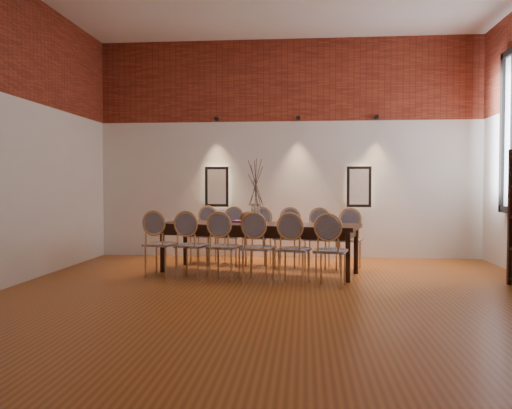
# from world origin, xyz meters

# --- Properties ---
(floor) EXTENTS (7.00, 7.00, 0.02)m
(floor) POSITION_xyz_m (0.00, 0.00, -0.01)
(floor) COLOR #984B18
(floor) RESTS_ON ground
(wall_back) EXTENTS (7.00, 0.10, 4.00)m
(wall_back) POSITION_xyz_m (0.00, 3.55, 2.00)
(wall_back) COLOR silver
(wall_back) RESTS_ON ground
(wall_front) EXTENTS (7.00, 0.10, 4.00)m
(wall_front) POSITION_xyz_m (0.00, -3.55, 2.00)
(wall_front) COLOR silver
(wall_front) RESTS_ON ground
(brick_band_back) EXTENTS (7.00, 0.02, 1.50)m
(brick_band_back) POSITION_xyz_m (0.00, 3.48, 3.25)
(brick_band_back) COLOR maroon
(brick_band_back) RESTS_ON ground
(niche_left) EXTENTS (0.36, 0.06, 0.66)m
(niche_left) POSITION_xyz_m (-1.30, 3.45, 1.30)
(niche_left) COLOR #FFEAC6
(niche_left) RESTS_ON wall_back
(niche_right) EXTENTS (0.36, 0.06, 0.66)m
(niche_right) POSITION_xyz_m (1.30, 3.45, 1.30)
(niche_right) COLOR #FFEAC6
(niche_right) RESTS_ON wall_back
(spot_fixture_left) EXTENTS (0.08, 0.10, 0.08)m
(spot_fixture_left) POSITION_xyz_m (-1.30, 3.42, 2.55)
(spot_fixture_left) COLOR black
(spot_fixture_left) RESTS_ON wall_back
(spot_fixture_mid) EXTENTS (0.08, 0.10, 0.08)m
(spot_fixture_mid) POSITION_xyz_m (0.20, 3.42, 2.55)
(spot_fixture_mid) COLOR black
(spot_fixture_mid) RESTS_ON wall_back
(spot_fixture_right) EXTENTS (0.08, 0.10, 0.08)m
(spot_fixture_right) POSITION_xyz_m (1.60, 3.42, 2.55)
(spot_fixture_right) COLOR black
(spot_fixture_right) RESTS_ON wall_back
(dining_table) EXTENTS (3.13, 1.61, 0.75)m
(dining_table) POSITION_xyz_m (-0.37, 1.64, 0.38)
(dining_table) COLOR black
(dining_table) RESTS_ON floor
(chair_near_a) EXTENTS (0.53, 0.53, 0.94)m
(chair_near_a) POSITION_xyz_m (-1.76, 1.18, 0.47)
(chair_near_a) COLOR tan
(chair_near_a) RESTS_ON floor
(chair_near_b) EXTENTS (0.53, 0.53, 0.94)m
(chair_near_b) POSITION_xyz_m (-1.27, 1.07, 0.47)
(chair_near_b) COLOR tan
(chair_near_b) RESTS_ON floor
(chair_near_c) EXTENTS (0.53, 0.53, 0.94)m
(chair_near_c) POSITION_xyz_m (-0.79, 0.95, 0.47)
(chair_near_c) COLOR tan
(chair_near_c) RESTS_ON floor
(chair_near_d) EXTENTS (0.53, 0.53, 0.94)m
(chair_near_d) POSITION_xyz_m (-0.30, 0.84, 0.47)
(chair_near_d) COLOR tan
(chair_near_d) RESTS_ON floor
(chair_near_e) EXTENTS (0.53, 0.53, 0.94)m
(chair_near_e) POSITION_xyz_m (0.18, 0.73, 0.47)
(chair_near_e) COLOR tan
(chair_near_e) RESTS_ON floor
(chair_near_f) EXTENTS (0.53, 0.53, 0.94)m
(chair_near_f) POSITION_xyz_m (0.67, 0.61, 0.47)
(chair_near_f) COLOR tan
(chair_near_f) RESTS_ON floor
(chair_far_a) EXTENTS (0.53, 0.53, 0.94)m
(chair_far_a) POSITION_xyz_m (-1.41, 2.66, 0.47)
(chair_far_a) COLOR tan
(chair_far_a) RESTS_ON floor
(chair_far_b) EXTENTS (0.53, 0.53, 0.94)m
(chair_far_b) POSITION_xyz_m (-0.93, 2.55, 0.47)
(chair_far_b) COLOR tan
(chair_far_b) RESTS_ON floor
(chair_far_c) EXTENTS (0.53, 0.53, 0.94)m
(chair_far_c) POSITION_xyz_m (-0.44, 2.43, 0.47)
(chair_far_c) COLOR tan
(chair_far_c) RESTS_ON floor
(chair_far_d) EXTENTS (0.53, 0.53, 0.94)m
(chair_far_d) POSITION_xyz_m (0.04, 2.32, 0.47)
(chair_far_d) COLOR tan
(chair_far_d) RESTS_ON floor
(chair_far_e) EXTENTS (0.53, 0.53, 0.94)m
(chair_far_e) POSITION_xyz_m (0.53, 2.21, 0.47)
(chair_far_e) COLOR tan
(chair_far_e) RESTS_ON floor
(chair_far_f) EXTENTS (0.53, 0.53, 0.94)m
(chair_far_f) POSITION_xyz_m (1.01, 2.09, 0.47)
(chair_far_f) COLOR tan
(chair_far_f) RESTS_ON floor
(vase) EXTENTS (0.14, 0.14, 0.30)m
(vase) POSITION_xyz_m (-0.41, 1.65, 0.90)
(vase) COLOR silver
(vase) RESTS_ON dining_table
(dried_branches) EXTENTS (0.50, 0.50, 0.70)m
(dried_branches) POSITION_xyz_m (-0.41, 1.65, 1.35)
(dried_branches) COLOR #45332B
(dried_branches) RESTS_ON vase
(bowl) EXTENTS (0.24, 0.24, 0.18)m
(bowl) POSITION_xyz_m (-0.53, 1.62, 0.84)
(bowl) COLOR brown
(bowl) RESTS_ON dining_table
(book) EXTENTS (0.29, 0.23, 0.03)m
(book) POSITION_xyz_m (-0.66, 1.85, 0.77)
(book) COLOR #872D6F
(book) RESTS_ON dining_table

